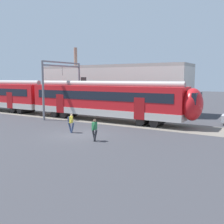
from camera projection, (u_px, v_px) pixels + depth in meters
The scene contains 7 objects.
ground_plane at pixel (78, 134), 21.59m from camera, with size 160.00×160.00×0.00m, color #38383D.
track_bed at pixel (33, 114), 34.38m from camera, with size 80.00×4.40×0.01m, color slate.
commuter_train at pixel (47, 97), 32.82m from camera, with size 38.05×3.07×4.73m.
pedestrian_yellow at pixel (71, 121), 22.18m from camera, with size 0.71×0.53×1.67m.
pedestrian_green at pixel (94, 128), 19.19m from camera, with size 0.63×0.54×1.67m.
catenary_gantry at pixel (63, 81), 31.19m from camera, with size 0.24×6.64×6.53m.
background_building at pixel (112, 88), 36.96m from camera, with size 21.60×5.00×9.20m.
Camera 1 is at (13.27, -16.74, 4.60)m, focal length 42.00 mm.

